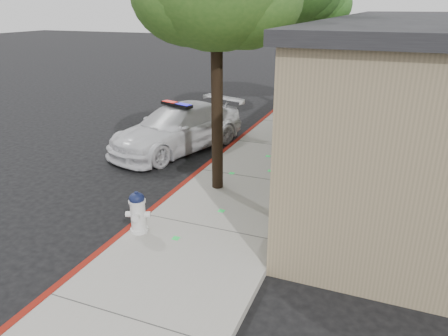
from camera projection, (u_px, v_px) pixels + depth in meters
ground at (144, 220)px, 9.56m from camera, size 120.00×120.00×0.00m
sidewalk at (252, 179)px, 11.58m from camera, size 3.20×60.00×0.15m
red_curb at (201, 172)px, 12.11m from camera, size 0.14×60.00×0.16m
police_car at (178, 128)px, 13.97m from camera, size 3.57×5.48×1.60m
fire_hydrant at (138, 212)px, 8.61m from camera, size 0.52×0.45×0.90m
street_tree_far at (309, 0)px, 17.00m from camera, size 3.39×3.28×6.15m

